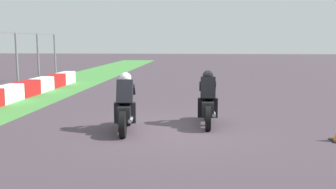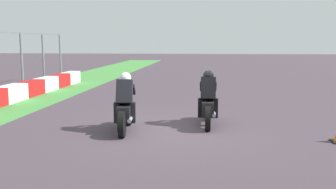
# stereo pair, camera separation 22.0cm
# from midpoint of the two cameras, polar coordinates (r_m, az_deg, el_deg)

# --- Properties ---
(ground_plane) EXTENTS (120.00, 120.00, 0.00)m
(ground_plane) POSITION_cam_midpoint_polar(r_m,az_deg,el_deg) (10.12, -0.17, -5.20)
(ground_plane) COLOR #463A43
(rider_lane_a) EXTENTS (2.04, 0.54, 1.51)m
(rider_lane_a) POSITION_cam_midpoint_polar(r_m,az_deg,el_deg) (10.58, 5.33, -1.21)
(rider_lane_a) COLOR black
(rider_lane_a) RESTS_ON ground_plane
(rider_lane_b) EXTENTS (2.04, 0.56, 1.51)m
(rider_lane_b) POSITION_cam_midpoint_polar(r_m,az_deg,el_deg) (9.89, -6.97, -1.89)
(rider_lane_b) COLOR black
(rider_lane_b) RESTS_ON ground_plane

